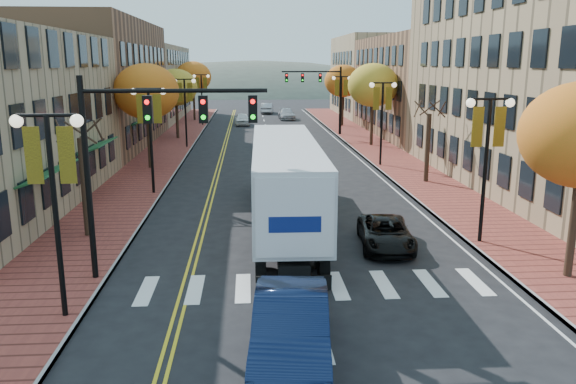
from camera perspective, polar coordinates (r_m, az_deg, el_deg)
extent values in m
plane|color=black|center=(17.46, 3.10, -12.06)|extent=(200.00, 200.00, 0.00)
cube|color=brown|center=(49.24, -12.15, 4.17)|extent=(4.00, 85.00, 0.15)
cube|color=brown|center=(49.97, 8.80, 4.44)|extent=(4.00, 85.00, 0.15)
cube|color=brown|center=(53.85, -20.50, 10.19)|extent=(12.00, 24.00, 11.00)
cube|color=#9E8966|center=(78.18, -15.33, 10.62)|extent=(12.00, 26.00, 9.50)
cube|color=brown|center=(61.28, 15.82, 10.29)|extent=(15.00, 24.00, 10.00)
cube|color=#9E8966|center=(82.31, 10.64, 11.48)|extent=(15.00, 20.00, 11.00)
cylinder|color=#382619|center=(25.22, -19.98, 0.45)|extent=(0.28, 0.28, 4.20)
cylinder|color=#382619|center=(40.58, -13.96, 5.85)|extent=(0.28, 0.28, 4.90)
ellipsoid|color=orange|center=(40.34, -14.18, 9.88)|extent=(4.48, 4.48, 3.81)
cylinder|color=#382619|center=(56.34, -11.22, 7.71)|extent=(0.28, 0.28, 4.55)
ellipsoid|color=yellow|center=(56.17, -11.34, 10.40)|extent=(4.16, 4.16, 3.54)
cylinder|color=#382619|center=(74.17, -9.53, 9.19)|extent=(0.28, 0.28, 5.04)
ellipsoid|color=orange|center=(74.04, -9.62, 11.46)|extent=(4.61, 4.61, 3.92)
cylinder|color=#382619|center=(21.43, 27.11, -1.86)|extent=(0.28, 0.28, 4.55)
cylinder|color=#382619|center=(35.82, 14.00, 4.37)|extent=(0.28, 0.28, 4.20)
cylinder|color=#382619|center=(51.12, 8.53, 7.49)|extent=(0.28, 0.28, 4.90)
ellipsoid|color=yellow|center=(50.93, 8.64, 10.69)|extent=(4.48, 4.48, 3.81)
cylinder|color=#382619|center=(66.78, 5.56, 8.78)|extent=(0.28, 0.28, 4.76)
ellipsoid|color=orange|center=(66.64, 5.61, 11.16)|extent=(4.35, 4.35, 3.70)
cylinder|color=black|center=(17.19, -22.47, -2.81)|extent=(0.16, 0.16, 6.00)
cylinder|color=black|center=(16.67, -23.36, 7.17)|extent=(1.60, 0.10, 0.10)
sphere|color=#FFF2CC|center=(16.97, -25.88, 6.50)|extent=(0.36, 0.36, 0.36)
sphere|color=#FFF2CC|center=(16.44, -20.66, 6.80)|extent=(0.36, 0.36, 0.36)
cube|color=gold|center=(16.95, -24.46, 3.38)|extent=(0.45, 0.03, 1.60)
cube|color=gold|center=(16.66, -21.56, 3.49)|extent=(0.45, 0.03, 1.60)
cylinder|color=black|center=(32.46, -13.74, 4.86)|extent=(0.16, 0.16, 6.00)
cylinder|color=black|center=(32.19, -14.03, 10.15)|extent=(1.60, 0.10, 0.10)
sphere|color=#FFF2CC|center=(32.34, -15.43, 9.82)|extent=(0.36, 0.36, 0.36)
sphere|color=#FFF2CC|center=(32.07, -12.59, 9.95)|extent=(0.36, 0.36, 0.36)
cube|color=gold|center=(32.33, -14.72, 8.17)|extent=(0.45, 0.03, 1.60)
cube|color=gold|center=(32.18, -13.13, 8.23)|extent=(0.45, 0.03, 1.60)
cylinder|color=black|center=(50.18, -10.36, 7.78)|extent=(0.16, 0.16, 6.00)
cylinder|color=black|center=(50.01, -10.50, 11.20)|extent=(1.60, 0.10, 0.10)
sphere|color=#FFF2CC|center=(50.11, -11.42, 11.00)|extent=(0.36, 0.36, 0.36)
sphere|color=#FFF2CC|center=(49.93, -9.57, 11.07)|extent=(0.36, 0.36, 0.36)
cube|color=gold|center=(50.10, -10.97, 9.93)|extent=(0.45, 0.03, 1.60)
cube|color=gold|center=(50.00, -9.93, 9.96)|extent=(0.45, 0.03, 1.60)
cylinder|color=black|center=(68.05, -8.74, 9.16)|extent=(0.16, 0.16, 6.00)
cylinder|color=black|center=(67.92, -8.83, 11.69)|extent=(1.60, 0.10, 0.10)
sphere|color=#FFF2CC|center=(67.99, -9.51, 11.54)|extent=(0.36, 0.36, 0.36)
sphere|color=#FFF2CC|center=(67.87, -8.13, 11.58)|extent=(0.36, 0.36, 0.36)
cube|color=gold|center=(67.99, -9.18, 10.75)|extent=(0.45, 0.03, 1.60)
cube|color=gold|center=(67.92, -8.41, 10.77)|extent=(0.45, 0.03, 1.60)
cylinder|color=black|center=(24.09, 19.36, 1.76)|extent=(0.16, 0.16, 6.00)
cylinder|color=black|center=(23.73, 19.91, 8.88)|extent=(1.60, 0.10, 0.10)
sphere|color=#FFF2CC|center=(23.43, 18.07, 8.61)|extent=(0.36, 0.36, 0.36)
sphere|color=#FFF2CC|center=(24.07, 21.64, 8.43)|extent=(0.36, 0.36, 0.36)
cube|color=gold|center=(23.64, 18.70, 6.28)|extent=(0.45, 0.03, 1.60)
cube|color=gold|center=(24.00, 20.69, 6.22)|extent=(0.45, 0.03, 1.60)
cylinder|color=black|center=(41.05, 9.49, 6.69)|extent=(0.16, 0.16, 6.00)
cylinder|color=black|center=(40.84, 9.65, 10.88)|extent=(1.60, 0.10, 0.10)
sphere|color=#FFF2CC|center=(40.66, 8.52, 10.70)|extent=(0.36, 0.36, 0.36)
sphere|color=#FFF2CC|center=(41.04, 10.74, 10.64)|extent=(0.36, 0.36, 0.36)
cube|color=gold|center=(40.79, 8.97, 9.35)|extent=(0.45, 0.03, 1.60)
cube|color=gold|center=(41.00, 10.21, 9.32)|extent=(0.45, 0.03, 1.60)
cylinder|color=black|center=(58.63, 5.40, 8.66)|extent=(0.16, 0.16, 6.00)
cylinder|color=black|center=(58.49, 5.47, 11.59)|extent=(1.60, 0.10, 0.10)
sphere|color=#FFF2CC|center=(58.36, 4.67, 11.46)|extent=(0.36, 0.36, 0.36)
sphere|color=#FFF2CC|center=(58.62, 6.25, 11.43)|extent=(0.36, 0.36, 0.36)
cube|color=gold|center=(58.45, 5.00, 10.52)|extent=(0.45, 0.03, 1.60)
cube|color=gold|center=(58.60, 5.89, 10.51)|extent=(0.45, 0.03, 1.60)
cylinder|color=black|center=(19.83, -19.66, 0.92)|extent=(0.20, 0.20, 7.00)
cylinder|color=black|center=(18.86, -11.42, 10.05)|extent=(6.00, 0.14, 0.14)
cube|color=black|center=(19.03, -14.05, 8.13)|extent=(0.30, 0.25, 0.90)
sphere|color=#FF0C0C|center=(18.87, -14.17, 8.85)|extent=(0.16, 0.16, 0.16)
cube|color=black|center=(18.80, -8.59, 8.31)|extent=(0.30, 0.25, 0.90)
sphere|color=#FF0C0C|center=(18.65, -8.65, 9.04)|extent=(0.16, 0.16, 0.16)
cube|color=black|center=(18.75, -3.60, 8.42)|extent=(0.30, 0.25, 0.90)
sphere|color=#FF0C0C|center=(18.59, -3.60, 9.15)|extent=(0.16, 0.16, 0.16)
cylinder|color=black|center=(58.58, 5.32, 9.15)|extent=(0.20, 0.20, 7.00)
cylinder|color=black|center=(58.05, 2.39, 12.12)|extent=(6.00, 0.14, 0.14)
cube|color=black|center=(58.17, 3.28, 11.52)|extent=(0.30, 0.25, 0.90)
sphere|color=#FF0C0C|center=(58.03, 3.30, 11.76)|extent=(0.16, 0.16, 0.16)
cube|color=black|center=(57.97, 1.48, 11.53)|extent=(0.30, 0.25, 0.90)
sphere|color=#FF0C0C|center=(57.83, 1.50, 11.78)|extent=(0.16, 0.16, 0.16)
cube|color=black|center=(57.84, -0.15, 11.53)|extent=(0.30, 0.25, 0.90)
sphere|color=#FF0C0C|center=(57.69, -0.14, 11.78)|extent=(0.16, 0.16, 0.16)
cube|color=black|center=(24.44, -0.29, -2.46)|extent=(1.30, 13.41, 0.36)
cube|color=silver|center=(24.02, -0.30, 1.69)|extent=(2.94, 13.44, 2.88)
cube|color=black|center=(32.29, -0.96, 2.86)|extent=(2.64, 3.14, 2.58)
cylinder|color=black|center=(19.43, -2.79, -7.73)|extent=(0.38, 1.04, 1.03)
cylinder|color=black|center=(19.55, 3.62, -7.62)|extent=(0.38, 1.04, 1.03)
cylinder|color=black|center=(20.59, -2.80, -6.52)|extent=(0.38, 1.04, 1.03)
cylinder|color=black|center=(20.70, 3.24, -6.41)|extent=(0.38, 1.04, 1.03)
cylinder|color=black|center=(31.30, -2.85, 0.30)|extent=(0.38, 1.04, 1.03)
cylinder|color=black|center=(31.37, 1.10, 0.35)|extent=(0.38, 1.04, 1.03)
cylinder|color=black|center=(33.51, -2.86, 1.15)|extent=(0.38, 1.04, 1.03)
cylinder|color=black|center=(33.58, 0.84, 1.19)|extent=(0.38, 1.04, 1.03)
imported|color=#0C1733|center=(14.49, 0.31, -13.69)|extent=(2.33, 5.48, 1.76)
imported|color=black|center=(23.27, 9.89, -4.13)|extent=(2.47, 4.59, 1.22)
imported|color=white|center=(68.71, -4.67, 7.40)|extent=(1.91, 4.33, 1.45)
imported|color=#A2A3AA|center=(75.32, -0.16, 7.93)|extent=(2.14, 4.99, 1.43)
imported|color=#A6A7AE|center=(84.33, -2.11, 8.49)|extent=(2.10, 4.76, 1.52)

